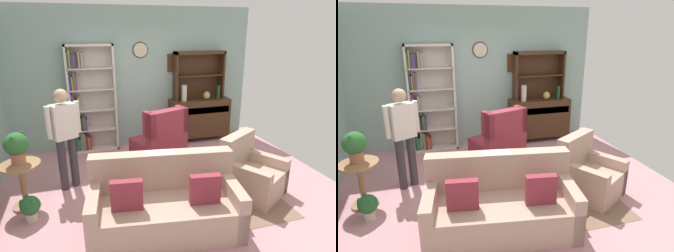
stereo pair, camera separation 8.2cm
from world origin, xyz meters
The scene contains 18 objects.
ground_plane centered at (0.00, 0.00, -0.01)m, with size 5.40×4.60×0.02m, color #C68C93.
wall_back centered at (0.00, 2.13, 1.40)m, with size 5.00×0.09×2.80m.
area_rug centered at (0.20, -0.30, 0.00)m, with size 2.68×1.95×0.01m, color #846651.
bookshelf centered at (-1.00, 1.94, 1.00)m, with size 0.90×0.30×2.10m.
sideboard centered at (1.33, 1.86, 0.51)m, with size 1.30×0.45×0.92m.
sideboard_hutch centered at (1.33, 1.97, 1.56)m, with size 1.10×0.26×1.00m.
vase_tall centered at (0.94, 1.78, 1.09)m, with size 0.11×0.11×0.33m, color beige.
vase_round centered at (1.46, 1.79, 1.01)m, with size 0.15×0.15×0.17m, color tan.
bottle_wine centered at (1.72, 1.77, 1.06)m, with size 0.07×0.07×0.29m, color #194223.
couch_floral centered at (-0.28, -0.90, 0.31)m, with size 1.91×1.11×0.90m.
armchair_floral centered at (1.18, -0.48, 0.29)m, with size 1.05×1.06×0.88m.
wingback_chair centered at (0.18, 0.93, 0.38)m, with size 1.00×1.01×1.05m.
plant_stand centered at (-2.00, 0.09, 0.41)m, with size 0.52×0.52×0.66m.
potted_plant_large centered at (-2.01, 0.13, 0.91)m, with size 0.31×0.31×0.43m.
potted_plant_small centered at (-1.89, -0.27, 0.20)m, with size 0.25×0.25×0.35m.
person_reading centered at (-1.41, 0.48, 0.91)m, with size 0.50×0.33×1.56m.
coffee_table centered at (0.01, -0.11, 0.35)m, with size 0.80×0.50×0.42m.
book_stack centered at (0.01, -0.18, 0.46)m, with size 0.22×0.16×0.07m.
Camera 1 is at (-1.15, -3.88, 2.37)m, focal length 31.43 mm.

